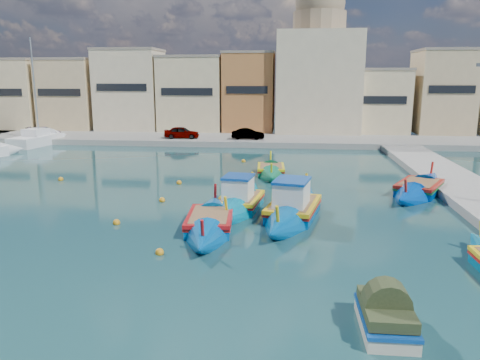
% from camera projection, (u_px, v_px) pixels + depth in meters
% --- Properties ---
extents(ground, '(160.00, 160.00, 0.00)m').
position_uv_depth(ground, '(142.00, 234.00, 21.95)').
color(ground, '#163942').
rests_on(ground, ground).
extents(north_quay, '(80.00, 8.00, 0.60)m').
position_uv_depth(north_quay, '(230.00, 140.00, 52.96)').
color(north_quay, gray).
rests_on(north_quay, ground).
extents(north_townhouses, '(83.20, 7.87, 10.19)m').
position_uv_depth(north_townhouses, '(290.00, 96.00, 58.40)').
color(north_townhouses, beige).
rests_on(north_townhouses, ground).
extents(church_block, '(10.00, 10.00, 19.10)m').
position_uv_depth(church_block, '(318.00, 68.00, 57.93)').
color(church_block, beige).
rests_on(church_block, ground).
extents(parked_cars, '(27.21, 2.25, 1.31)m').
position_uv_depth(parked_cars, '(152.00, 133.00, 52.22)').
color(parked_cars, '#4C1919').
rests_on(parked_cars, north_quay).
extents(luzzu_turquoise_cabin, '(4.26, 10.54, 3.31)m').
position_uv_depth(luzzu_turquoise_cabin, '(293.00, 210.00, 24.59)').
color(luzzu_turquoise_cabin, '#00549C').
rests_on(luzzu_turquoise_cabin, ground).
extents(luzzu_blue_cabin, '(3.13, 8.72, 3.02)m').
position_uv_depth(luzzu_blue_cabin, '(240.00, 202.00, 26.15)').
color(luzzu_blue_cabin, '#00749D').
rests_on(luzzu_blue_cabin, ground).
extents(luzzu_cyan_mid, '(6.23, 9.21, 2.74)m').
position_uv_depth(luzzu_cyan_mid, '(419.00, 189.00, 29.52)').
color(luzzu_cyan_mid, '#003FA5').
rests_on(luzzu_cyan_mid, ground).
extents(luzzu_green, '(2.33, 7.61, 2.37)m').
position_uv_depth(luzzu_green, '(271.00, 171.00, 35.49)').
color(luzzu_green, '#0A6F47').
rests_on(luzzu_green, ground).
extents(luzzu_blue_south, '(2.77, 9.21, 2.62)m').
position_uv_depth(luzzu_blue_south, '(210.00, 223.00, 22.72)').
color(luzzu_blue_south, '#0057A7').
rests_on(luzzu_blue_south, ground).
extents(tender_near, '(1.47, 2.69, 1.32)m').
position_uv_depth(tender_near, '(385.00, 317.00, 13.53)').
color(tender_near, beige).
rests_on(tender_near, ground).
extents(yacht_north, '(3.90, 9.43, 12.22)m').
position_uv_depth(yacht_north, '(48.00, 139.00, 52.47)').
color(yacht_north, white).
rests_on(yacht_north, ground).
extents(mooring_buoys, '(26.43, 22.40, 0.36)m').
position_uv_depth(mooring_buoys, '(195.00, 199.00, 28.08)').
color(mooring_buoys, orange).
rests_on(mooring_buoys, ground).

